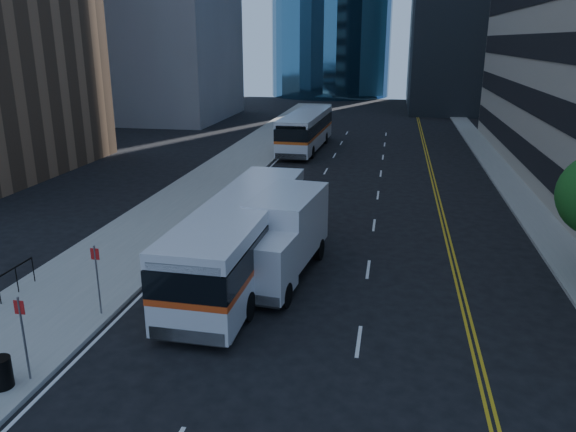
# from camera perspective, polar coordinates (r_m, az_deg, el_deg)

# --- Properties ---
(ground) EXTENTS (160.00, 160.00, 0.00)m
(ground) POSITION_cam_1_polar(r_m,az_deg,el_deg) (16.84, 4.96, -15.76)
(ground) COLOR black
(ground) RESTS_ON ground
(sidewalk_west) EXTENTS (5.00, 90.00, 0.15)m
(sidewalk_west) POSITION_cam_1_polar(r_m,az_deg,el_deg) (41.78, -5.92, 4.74)
(sidewalk_west) COLOR gray
(sidewalk_west) RESTS_ON ground
(sidewalk_east) EXTENTS (2.00, 90.00, 0.15)m
(sidewalk_east) POSITION_cam_1_polar(r_m,az_deg,el_deg) (40.85, 21.38, 3.32)
(sidewalk_east) COLOR gray
(sidewalk_east) RESTS_ON ground
(bus_front) EXTENTS (3.00, 12.36, 3.17)m
(bus_front) POSITION_cam_1_polar(r_m,az_deg,el_deg) (22.54, -4.60, -1.97)
(bus_front) COLOR silver
(bus_front) RESTS_ON ground
(bus_rear) EXTENTS (3.13, 12.46, 3.19)m
(bus_rear) POSITION_cam_1_polar(r_m,az_deg,el_deg) (49.45, 1.83, 8.77)
(bus_rear) COLOR white
(bus_rear) RESTS_ON ground
(box_truck) EXTENTS (3.10, 6.99, 3.23)m
(box_truck) POSITION_cam_1_polar(r_m,az_deg,el_deg) (22.45, -0.75, -2.05)
(box_truck) COLOR silver
(box_truck) RESTS_ON ground
(trash_can) EXTENTS (0.69, 0.69, 0.87)m
(trash_can) POSITION_cam_1_polar(r_m,az_deg,el_deg) (17.61, -27.12, -13.98)
(trash_can) COLOR black
(trash_can) RESTS_ON sidewalk_west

